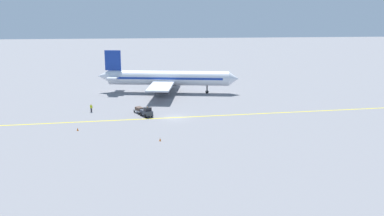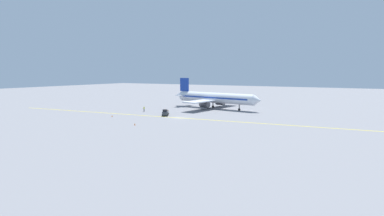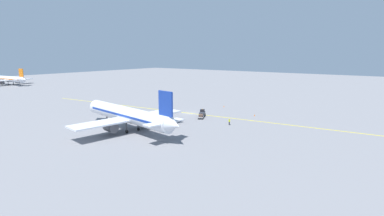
% 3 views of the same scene
% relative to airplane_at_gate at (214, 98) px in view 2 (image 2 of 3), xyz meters
% --- Properties ---
extents(ground_plane, '(400.00, 400.00, 0.00)m').
position_rel_airplane_at_gate_xyz_m(ground_plane, '(24.96, 0.66, -3.71)').
color(ground_plane, slate).
extents(apron_yellow_centreline, '(11.85, 119.49, 0.01)m').
position_rel_airplane_at_gate_xyz_m(apron_yellow_centreline, '(24.96, 0.66, -3.71)').
color(apron_yellow_centreline, yellow).
rests_on(apron_yellow_centreline, ground).
extents(airplane_at_gate, '(28.47, 35.47, 10.60)m').
position_rel_airplane_at_gate_xyz_m(airplane_at_gate, '(0.00, 0.00, 0.00)').
color(airplane_at_gate, silver).
rests_on(airplane_at_gate, ground).
extents(baggage_tug_dark, '(3.35, 2.78, 2.11)m').
position_rel_airplane_at_gate_xyz_m(baggage_tug_dark, '(23.55, -4.91, -2.81)').
color(baggage_tug_dark, '#333842').
rests_on(baggage_tug_dark, ground).
extents(baggage_cart_trailing, '(2.95, 2.45, 1.24)m').
position_rel_airplane_at_gate_xyz_m(baggage_cart_trailing, '(20.63, -6.45, -2.95)').
color(baggage_cart_trailing, gray).
rests_on(baggage_cart_trailing, ground).
extents(ground_crew_worker, '(0.35, 0.54, 1.68)m').
position_rel_airplane_at_gate_xyz_m(ground_crew_worker, '(18.79, -16.40, -2.80)').
color(ground_crew_worker, '#23232D').
rests_on(ground_crew_worker, ground).
extents(traffic_cone_near_nose, '(0.32, 0.32, 0.55)m').
position_rel_airplane_at_gate_xyz_m(traffic_cone_near_nose, '(40.12, -2.53, -3.43)').
color(traffic_cone_near_nose, orange).
rests_on(traffic_cone_near_nose, ground).
extents(traffic_cone_mid_apron, '(0.32, 0.32, 0.55)m').
position_rel_airplane_at_gate_xyz_m(traffic_cone_mid_apron, '(32.70, -17.03, -3.43)').
color(traffic_cone_mid_apron, orange).
rests_on(traffic_cone_mid_apron, ground).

